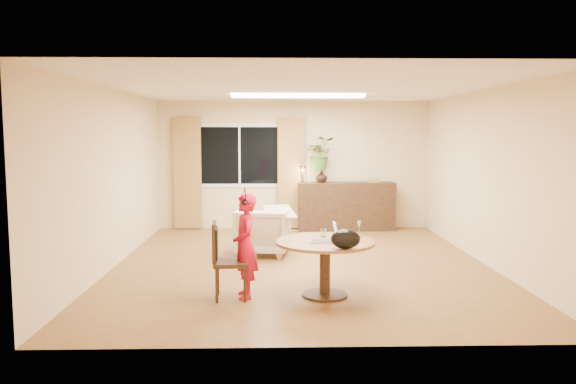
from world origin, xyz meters
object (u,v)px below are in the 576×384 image
object	(u,v)px
dining_chair	(231,261)
child	(245,246)
dining_table	(325,253)
sideboard	(346,206)
armchair	(263,231)

from	to	relation	value
dining_chair	child	xyz separation A→B (m)	(0.17, 0.06, 0.16)
dining_table	sideboard	xyz separation A→B (m)	(0.85, 4.64, -0.05)
armchair	sideboard	world-z (taller)	sideboard
dining_chair	sideboard	world-z (taller)	sideboard
armchair	dining_table	bearing A→B (deg)	116.85
dining_chair	armchair	world-z (taller)	dining_chair
dining_table	child	bearing A→B (deg)	-178.82
child	dining_chair	bearing A→B (deg)	-81.35
sideboard	armchair	bearing A→B (deg)	-125.78
dining_table	dining_chair	world-z (taller)	dining_chair
armchair	sideboard	bearing A→B (deg)	-117.32
armchair	sideboard	size ratio (longest dim) A/B	0.43
child	dining_table	bearing A→B (deg)	81.01
dining_table	armchair	world-z (taller)	armchair
dining_table	armchair	size ratio (longest dim) A/B	1.42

